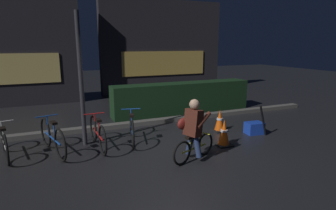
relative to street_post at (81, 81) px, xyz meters
name	(u,v)px	position (x,y,z in m)	size (l,w,h in m)	color
ground_plane	(170,152)	(1.63, -1.20, -1.49)	(40.00, 40.00, 0.00)	black
sidewalk_curb	(140,123)	(1.63, 1.00, -1.43)	(12.00, 0.24, 0.12)	#56544F
hedge_row	(183,98)	(3.43, 1.90, -0.98)	(4.80, 0.70, 1.01)	black
storefront_left	(1,48)	(-2.15, 5.30, 0.64)	(5.41, 0.54, 4.28)	#262328
storefront_right	(163,48)	(4.36, 6.00, 0.63)	(5.86, 0.54, 4.25)	#262328
street_post	(81,81)	(0.00, 0.00, 0.00)	(0.10, 0.10, 2.98)	#2D2D33
parked_bike_leftmost	(4,142)	(-1.59, -0.14, -1.16)	(0.46, 1.52, 0.71)	black
parked_bike_left_mid	(52,138)	(-0.68, -0.30, -1.14)	(0.55, 1.64, 0.78)	black
parked_bike_center_left	(98,133)	(0.25, -0.33, -1.15)	(0.46, 1.60, 0.74)	black
parked_bike_center_right	(132,128)	(1.06, -0.23, -1.15)	(0.49, 1.58, 0.74)	black
traffic_cone_near	(224,133)	(2.92, -1.30, -1.19)	(0.36, 0.36, 0.61)	black
traffic_cone_far	(220,121)	(3.44, -0.34, -1.21)	(0.36, 0.36, 0.58)	black
blue_crate	(254,128)	(4.13, -0.90, -1.34)	(0.44, 0.32, 0.30)	#193DB7
cyclist	(193,130)	(1.87, -1.74, -0.86)	(1.12, 0.52, 1.25)	black
closed_umbrella	(263,121)	(4.18, -1.15, -1.08)	(0.05, 0.05, 0.85)	black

